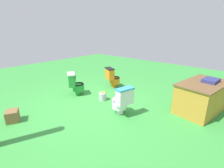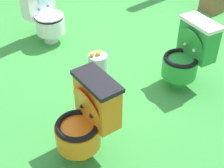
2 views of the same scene
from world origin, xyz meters
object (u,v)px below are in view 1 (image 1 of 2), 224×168
toilet_green (75,84)px  toilet_white (122,101)px  small_crate (12,116)px  lemon_bucket (103,96)px  toilet_orange (112,77)px  vendor_table (202,97)px

toilet_green → toilet_white: 1.90m
small_crate → lemon_bucket: size_ratio=1.09×
toilet_white → toilet_orange: bearing=61.3°
toilet_white → small_crate: bearing=152.3°
toilet_green → lemon_bucket: 1.01m
toilet_orange → toilet_white: 2.01m
toilet_orange → toilet_white: same height
toilet_orange → small_crate: bearing=-67.9°
toilet_green → toilet_white: bearing=30.5°
vendor_table → lemon_bucket: (1.20, -2.36, -0.28)m
toilet_orange → small_crate: toilet_orange is taller
toilet_white → small_crate: 2.55m
toilet_white → vendor_table: vendor_table is taller
toilet_orange → lemon_bucket: 1.20m
toilet_orange → vendor_table: bearing=28.2°
toilet_green → lemon_bucket: bearing=47.9°
toilet_white → vendor_table: bearing=-29.7°
toilet_white → lemon_bucket: 1.04m
toilet_green → vendor_table: (-1.48, 3.30, 0.02)m
toilet_orange → vendor_table: (-0.16, 2.90, 0.02)m
toilet_green → toilet_orange: (-1.32, 0.40, 0.00)m
toilet_orange → lemon_bucket: (1.04, 0.53, -0.26)m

